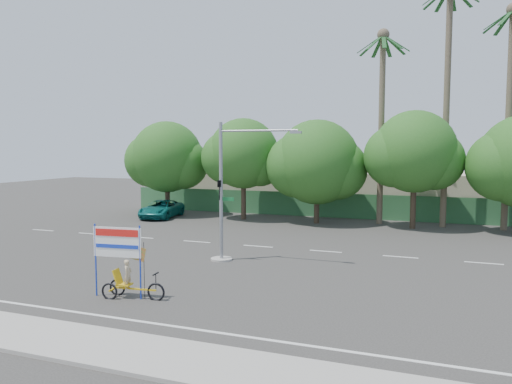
% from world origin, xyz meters
% --- Properties ---
extents(ground, '(120.00, 120.00, 0.00)m').
position_xyz_m(ground, '(0.00, 0.00, 0.00)').
color(ground, '#33302D').
rests_on(ground, ground).
extents(sidewalk_near, '(50.00, 2.40, 0.12)m').
position_xyz_m(sidewalk_near, '(0.00, -7.50, 0.06)').
color(sidewalk_near, gray).
rests_on(sidewalk_near, ground).
extents(fence, '(38.00, 0.08, 2.00)m').
position_xyz_m(fence, '(0.00, 21.50, 1.00)').
color(fence, '#336B3D').
rests_on(fence, ground).
extents(building_left, '(12.00, 8.00, 4.00)m').
position_xyz_m(building_left, '(-10.00, 26.00, 2.00)').
color(building_left, beige).
rests_on(building_left, ground).
extents(building_right, '(14.00, 8.00, 3.60)m').
position_xyz_m(building_right, '(8.00, 26.00, 1.80)').
color(building_right, beige).
rests_on(building_right, ground).
extents(tree_far_left, '(7.14, 6.00, 7.96)m').
position_xyz_m(tree_far_left, '(-14.05, 18.00, 4.76)').
color(tree_far_left, '#473828').
rests_on(tree_far_left, ground).
extents(tree_left, '(6.66, 5.60, 8.07)m').
position_xyz_m(tree_left, '(-7.05, 18.00, 5.06)').
color(tree_left, '#473828').
rests_on(tree_left, ground).
extents(tree_center, '(7.62, 6.40, 7.85)m').
position_xyz_m(tree_center, '(-1.05, 18.00, 4.47)').
color(tree_center, '#473828').
rests_on(tree_center, ground).
extents(tree_right, '(6.90, 5.80, 8.36)m').
position_xyz_m(tree_right, '(5.95, 18.00, 5.24)').
color(tree_right, '#473828').
rests_on(tree_right, ground).
extents(palm_tall, '(3.73, 3.79, 17.45)m').
position_xyz_m(palm_tall, '(8.00, 19.50, 10.46)').
color(palm_tall, '#70604C').
rests_on(palm_tall, ground).
extents(palm_mid, '(3.73, 3.79, 15.45)m').
position_xyz_m(palm_mid, '(12.00, 19.50, 9.40)').
color(palm_mid, '#70604C').
rests_on(palm_mid, ground).
extents(palm_short, '(3.73, 3.79, 14.45)m').
position_xyz_m(palm_short, '(3.50, 19.50, 8.86)').
color(palm_short, '#70604C').
rests_on(palm_short, ground).
extents(traffic_signal, '(4.72, 1.10, 7.00)m').
position_xyz_m(traffic_signal, '(-2.20, 3.98, 2.92)').
color(traffic_signal, gray).
rests_on(traffic_signal, ground).
extents(trike_billboard, '(2.90, 0.81, 2.86)m').
position_xyz_m(trike_billboard, '(-3.25, -3.17, 1.15)').
color(trike_billboard, black).
rests_on(trike_billboard, ground).
extents(pickup_truck, '(3.06, 5.40, 1.42)m').
position_xyz_m(pickup_truck, '(-13.63, 16.38, 0.71)').
color(pickup_truck, '#0E645F').
rests_on(pickup_truck, ground).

